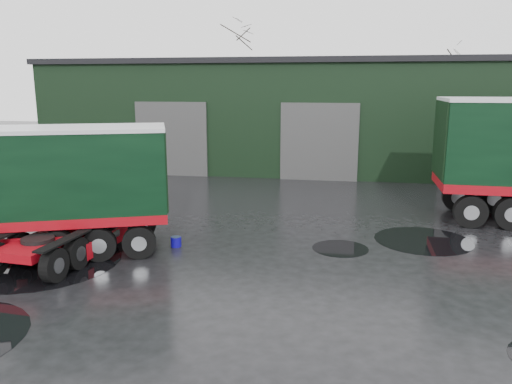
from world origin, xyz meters
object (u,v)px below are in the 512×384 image
at_px(wash_bucket, 176,242).
at_px(tree_back_a, 236,86).
at_px(hero_tractor, 67,196).
at_px(tree_back_b, 433,99).
at_px(warehouse, 325,113).

relative_size(wash_bucket, tree_back_a, 0.03).
bearing_deg(hero_tractor, wash_bucket, 28.01).
height_order(tree_back_a, tree_back_b, tree_back_a).
distance_m(wash_bucket, tree_back_a, 28.56).
xyz_separation_m(warehouse, wash_bucket, (-3.67, -17.85, -3.00)).
bearing_deg(wash_bucket, warehouse, 78.37).
bearing_deg(warehouse, tree_back_a, 128.66).
relative_size(hero_tractor, tree_back_a, 0.59).
distance_m(hero_tractor, tree_back_b, 32.55).
relative_size(warehouse, tree_back_a, 3.41).
distance_m(warehouse, tree_back_b, 12.82).
height_order(warehouse, tree_back_b, tree_back_b).
relative_size(hero_tractor, wash_bucket, 17.38).
bearing_deg(tree_back_a, hero_tractor, -87.05).
bearing_deg(tree_back_b, hero_tractor, -116.51).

